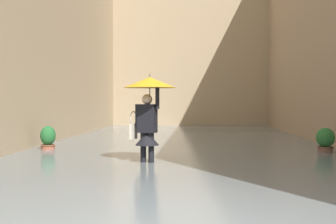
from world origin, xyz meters
The scene contains 6 objects.
ground_plane centered at (0.00, -9.52, 0.00)m, with size 60.00×60.00×0.00m, color gray.
flood_water centered at (0.00, -9.52, 0.09)m, with size 8.93×25.03×0.18m, color slate.
building_facade_far centered at (0.00, -19.93, 5.57)m, with size 11.73×1.80×11.14m, color tan.
person_wading centered at (0.60, -4.87, 1.45)m, with size 1.09×1.09×2.02m.
potted_plant_mid_left centered at (-3.60, -6.98, 0.43)m, with size 0.46×0.46×0.79m.
potted_plant_far_right centered at (3.55, -7.20, 0.41)m, with size 0.40×0.40×0.80m.
Camera 1 is at (-0.42, 4.33, 1.45)m, focal length 47.54 mm.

